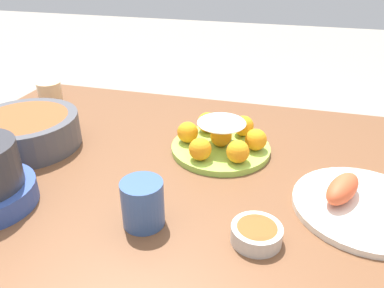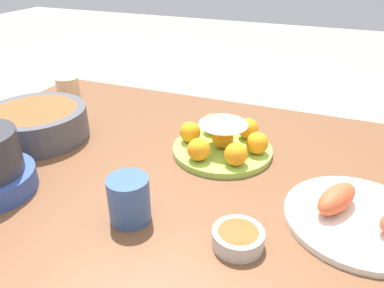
{
  "view_description": "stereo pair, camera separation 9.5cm",
  "coord_description": "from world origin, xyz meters",
  "px_view_note": "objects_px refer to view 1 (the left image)",
  "views": [
    {
      "loc": [
        -0.29,
        0.75,
        1.23
      ],
      "look_at": [
        -0.06,
        -0.06,
        0.78
      ],
      "focal_mm": 35.0,
      "sensor_mm": 36.0,
      "label": 1
    },
    {
      "loc": [
        -0.38,
        0.72,
        1.23
      ],
      "look_at": [
        -0.06,
        -0.06,
        0.78
      ],
      "focal_mm": 35.0,
      "sensor_mm": 36.0,
      "label": 2
    }
  ],
  "objects_px": {
    "dining_table": "(163,197)",
    "sauce_bowl": "(257,233)",
    "cup_far": "(143,203)",
    "seafood_platter": "(366,203)",
    "cake_plate": "(221,140)",
    "cup_near": "(50,92)",
    "serving_bowl": "(26,131)"
  },
  "relations": [
    {
      "from": "cup_far",
      "to": "seafood_platter",
      "type": "bearing_deg",
      "value": -159.52
    },
    {
      "from": "dining_table",
      "to": "cake_plate",
      "type": "bearing_deg",
      "value": -139.23
    },
    {
      "from": "cup_far",
      "to": "dining_table",
      "type": "bearing_deg",
      "value": -79.44
    },
    {
      "from": "seafood_platter",
      "to": "cup_far",
      "type": "distance_m",
      "value": 0.46
    },
    {
      "from": "cup_far",
      "to": "cake_plate",
      "type": "bearing_deg",
      "value": -105.1
    },
    {
      "from": "cup_far",
      "to": "sauce_bowl",
      "type": "bearing_deg",
      "value": -177.99
    },
    {
      "from": "cake_plate",
      "to": "cup_near",
      "type": "relative_size",
      "value": 3.28
    },
    {
      "from": "sauce_bowl",
      "to": "cup_near",
      "type": "height_order",
      "value": "cup_near"
    },
    {
      "from": "dining_table",
      "to": "cup_far",
      "type": "relative_size",
      "value": 13.54
    },
    {
      "from": "seafood_platter",
      "to": "cup_near",
      "type": "relative_size",
      "value": 3.64
    },
    {
      "from": "dining_table",
      "to": "sauce_bowl",
      "type": "xyz_separation_m",
      "value": [
        -0.26,
        0.21,
        0.11
      ]
    },
    {
      "from": "serving_bowl",
      "to": "cup_near",
      "type": "relative_size",
      "value": 3.46
    },
    {
      "from": "cake_plate",
      "to": "cup_far",
      "type": "distance_m",
      "value": 0.34
    },
    {
      "from": "sauce_bowl",
      "to": "cup_near",
      "type": "relative_size",
      "value": 1.2
    },
    {
      "from": "dining_table",
      "to": "sauce_bowl",
      "type": "bearing_deg",
      "value": 141.39
    },
    {
      "from": "sauce_bowl",
      "to": "dining_table",
      "type": "bearing_deg",
      "value": -38.61
    },
    {
      "from": "sauce_bowl",
      "to": "cup_far",
      "type": "relative_size",
      "value": 1.0
    },
    {
      "from": "cake_plate",
      "to": "cup_near",
      "type": "distance_m",
      "value": 0.67
    },
    {
      "from": "serving_bowl",
      "to": "seafood_platter",
      "type": "distance_m",
      "value": 0.85
    },
    {
      "from": "dining_table",
      "to": "serving_bowl",
      "type": "xyz_separation_m",
      "value": [
        0.38,
        0.0,
        0.14
      ]
    },
    {
      "from": "dining_table",
      "to": "cake_plate",
      "type": "distance_m",
      "value": 0.21
    },
    {
      "from": "dining_table",
      "to": "seafood_platter",
      "type": "distance_m",
      "value": 0.48
    },
    {
      "from": "cake_plate",
      "to": "dining_table",
      "type": "bearing_deg",
      "value": 40.77
    },
    {
      "from": "cake_plate",
      "to": "seafood_platter",
      "type": "xyz_separation_m",
      "value": [
        -0.34,
        0.17,
        -0.02
      ]
    },
    {
      "from": "serving_bowl",
      "to": "cup_near",
      "type": "xyz_separation_m",
      "value": [
        0.13,
        -0.3,
        -0.01
      ]
    },
    {
      "from": "dining_table",
      "to": "cake_plate",
      "type": "xyz_separation_m",
      "value": [
        -0.13,
        -0.11,
        0.13
      ]
    },
    {
      "from": "cup_near",
      "to": "cup_far",
      "type": "distance_m",
      "value": 0.75
    },
    {
      "from": "seafood_platter",
      "to": "serving_bowl",
      "type": "bearing_deg",
      "value": -3.72
    },
    {
      "from": "dining_table",
      "to": "cup_far",
      "type": "bearing_deg",
      "value": 100.56
    },
    {
      "from": "seafood_platter",
      "to": "cup_far",
      "type": "relative_size",
      "value": 3.06
    },
    {
      "from": "sauce_bowl",
      "to": "seafood_platter",
      "type": "xyz_separation_m",
      "value": [
        -0.21,
        -0.15,
        -0.0
      ]
    },
    {
      "from": "seafood_platter",
      "to": "sauce_bowl",
      "type": "bearing_deg",
      "value": 36.31
    }
  ]
}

